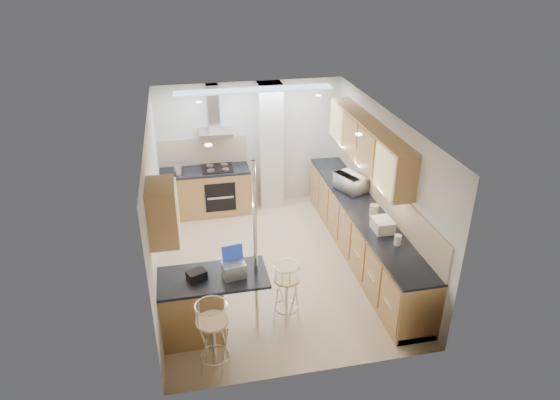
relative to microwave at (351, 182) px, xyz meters
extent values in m
plane|color=tan|center=(-1.49, -0.66, -1.07)|extent=(4.80, 4.80, 0.00)
cube|color=silver|center=(-1.49, 1.74, 0.18)|extent=(3.60, 0.04, 2.50)
cube|color=silver|center=(-1.49, -3.06, 0.18)|extent=(3.60, 0.04, 2.50)
cube|color=silver|center=(-3.29, -0.66, 0.18)|extent=(0.04, 4.80, 2.50)
cube|color=silver|center=(0.31, -0.66, 0.18)|extent=(0.04, 4.80, 2.50)
cube|color=white|center=(-1.49, -0.66, 1.43)|extent=(3.60, 4.80, 0.02)
cube|color=#AA7F44|center=(0.14, -0.26, 0.81)|extent=(0.34, 3.00, 0.72)
cube|color=#AA7F44|center=(-3.12, -2.01, 0.81)|extent=(0.34, 0.62, 0.72)
cube|color=beige|center=(0.30, -0.66, 0.11)|extent=(0.03, 4.40, 0.56)
cube|color=beige|center=(-2.44, 1.72, 0.11)|extent=(1.70, 0.03, 0.56)
cube|color=silver|center=(-1.14, 1.54, 0.18)|extent=(0.45, 0.40, 2.50)
cube|color=#AEB1B3|center=(-2.19, 1.49, 0.55)|extent=(0.62, 0.48, 0.08)
cube|color=#AEB1B3|center=(-2.19, 1.63, 0.99)|extent=(0.22, 0.20, 0.88)
cylinder|color=silver|center=(-2.02, -2.11, 0.18)|extent=(0.05, 0.05, 2.50)
cube|color=black|center=(-2.19, 1.13, -0.62)|extent=(0.58, 0.02, 0.58)
cube|color=black|center=(-2.19, 1.44, -0.15)|extent=(0.58, 0.50, 0.02)
cube|color=tan|center=(-1.49, 1.14, 1.41)|extent=(2.80, 0.35, 0.02)
cube|color=#AA7F44|center=(0.01, -0.66, -0.63)|extent=(0.60, 4.40, 0.88)
cube|color=black|center=(0.01, -0.66, -0.17)|extent=(0.63, 4.40, 0.04)
cube|color=#AA7F44|center=(-2.44, 1.44, -0.63)|extent=(1.70, 0.60, 0.88)
cube|color=black|center=(-2.44, 1.44, -0.17)|extent=(1.70, 0.63, 0.04)
cube|color=#AA7F44|center=(-2.61, -2.11, -0.62)|extent=(1.35, 0.62, 0.90)
cube|color=black|center=(-2.61, -2.11, -0.15)|extent=(1.47, 0.72, 0.04)
imported|color=white|center=(0.00, 0.00, 0.00)|extent=(0.55, 0.65, 0.30)
cube|color=#929599|center=(-2.31, -2.17, -0.03)|extent=(0.32, 0.26, 0.20)
cube|color=black|center=(-2.78, -2.14, -0.07)|extent=(0.28, 0.25, 0.13)
cylinder|color=beige|center=(-0.05, -0.06, -0.07)|extent=(0.16, 0.16, 0.17)
cylinder|color=beige|center=(0.02, -0.06, -0.08)|extent=(0.11, 0.11, 0.15)
cylinder|color=#ADA48A|center=(0.05, -0.97, -0.05)|extent=(0.18, 0.18, 0.19)
cylinder|color=white|center=(0.07, -1.84, -0.07)|extent=(0.12, 0.12, 0.15)
cube|color=beige|center=(0.01, -1.42, -0.06)|extent=(0.28, 0.35, 0.18)
cylinder|color=#AEB1B3|center=(-2.93, 1.27, -0.05)|extent=(0.16, 0.16, 0.20)
camera|label=1|loc=(-2.81, -7.45, 3.64)|focal=32.00mm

